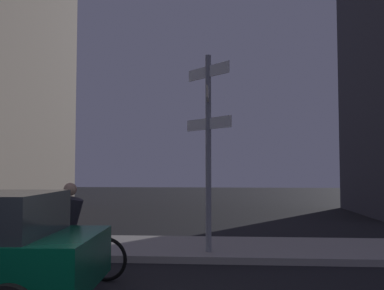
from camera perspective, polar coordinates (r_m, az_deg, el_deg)
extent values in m
cube|color=#9E9991|center=(9.95, -3.74, -13.47)|extent=(40.00, 2.58, 0.14)
cylinder|color=gray|center=(8.99, 2.18, -0.96)|extent=(0.12, 0.12, 4.11)
cube|color=white|center=(9.21, 2.16, 9.71)|extent=(0.89, 0.89, 0.24)
cube|color=beige|center=(9.11, 2.17, 6.44)|extent=(0.03, 1.34, 0.24)
cube|color=white|center=(9.03, 2.18, 2.85)|extent=(0.97, 0.97, 0.24)
cylinder|color=black|center=(6.92, -16.57, -15.78)|extent=(0.65, 0.26, 0.64)
torus|color=black|center=(7.45, -11.34, -14.62)|extent=(0.72, 0.13, 0.72)
torus|color=black|center=(7.90, -19.01, -13.84)|extent=(0.72, 0.13, 0.72)
cylinder|color=black|center=(7.62, -15.27, -12.41)|extent=(1.00, 0.14, 0.04)
cylinder|color=#26262D|center=(7.60, -15.90, -8.81)|extent=(0.48, 0.36, 0.61)
sphere|color=tan|center=(7.57, -15.86, -5.68)|extent=(0.22, 0.22, 0.22)
cylinder|color=black|center=(7.72, -15.32, -12.50)|extent=(0.35, 0.15, 0.55)
cylinder|color=black|center=(7.56, -15.92, -12.70)|extent=(0.35, 0.15, 0.55)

